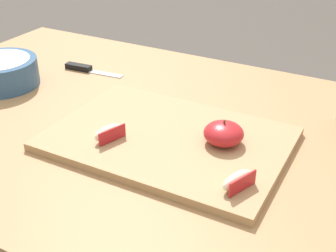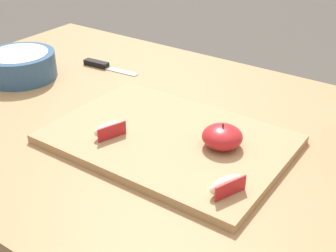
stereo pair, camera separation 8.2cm
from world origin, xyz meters
TOP-DOWN VIEW (x-y plane):
  - dining_table at (0.00, 0.00)m, footprint 1.28×0.78m
  - cutting_board at (0.06, -0.05)m, footprint 0.43×0.30m
  - apple_half_skin_up at (0.16, -0.02)m, footprint 0.07×0.07m
  - apple_wedge_left at (0.23, -0.14)m, footprint 0.04×0.06m
  - apple_wedge_front at (-0.03, -0.11)m, footprint 0.04×0.06m
  - paring_knife at (-0.30, 0.16)m, footprint 0.16×0.03m
  - ceramic_fruit_bowl at (-0.41, 0.00)m, footprint 0.17×0.17m

SIDE VIEW (x-z plane):
  - dining_table at x=0.00m, z-range 0.27..1.04m
  - paring_knife at x=-0.30m, z-range 0.77..0.78m
  - cutting_board at x=0.06m, z-range 0.77..0.78m
  - apple_wedge_left at x=0.23m, z-range 0.78..0.81m
  - apple_wedge_front at x=-0.03m, z-range 0.78..0.81m
  - ceramic_fruit_bowl at x=-0.41m, z-range 0.77..0.83m
  - apple_half_skin_up at x=0.16m, z-range 0.78..0.83m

